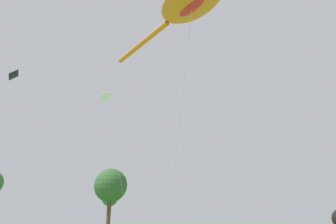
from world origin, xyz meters
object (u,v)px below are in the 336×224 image
(tree_broad_distant, at_px, (110,199))
(big_show_kite, at_px, (188,4))
(small_kite_bird_shape, at_px, (13,80))
(small_kite_delta_white, at_px, (107,101))
(tree_pine_center, at_px, (111,186))

(tree_broad_distant, bearing_deg, big_show_kite, -115.54)
(big_show_kite, bearing_deg, small_kite_bird_shape, -165.60)
(big_show_kite, height_order, tree_broad_distant, big_show_kite)
(small_kite_bird_shape, height_order, small_kite_delta_white, small_kite_delta_white)
(tree_pine_center, bearing_deg, small_kite_delta_white, -121.08)
(small_kite_delta_white, relative_size, tree_pine_center, 1.37)
(small_kite_bird_shape, distance_m, tree_broad_distant, 50.63)
(small_kite_delta_white, xyz_separation_m, tree_broad_distant, (22.57, 38.61, -8.15))
(big_show_kite, distance_m, small_kite_delta_white, 20.30)
(small_kite_delta_white, bearing_deg, big_show_kite, -164.19)
(big_show_kite, relative_size, tree_broad_distant, 1.54)
(big_show_kite, distance_m, tree_pine_center, 49.19)
(small_kite_bird_shape, relative_size, small_kite_delta_white, 0.99)
(small_kite_bird_shape, bearing_deg, big_show_kite, 105.16)
(small_kite_bird_shape, xyz_separation_m, small_kite_delta_white, (10.08, -0.74, 0.18))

